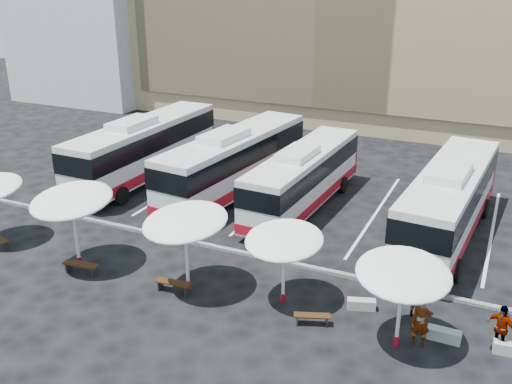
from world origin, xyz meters
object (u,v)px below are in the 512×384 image
at_px(sunshade_3, 284,240).
at_px(passenger_1, 417,297).
at_px(bus_1, 235,160).
at_px(wood_bench_2, 173,284).
at_px(bus_2, 304,176).
at_px(wood_bench_3, 312,317).
at_px(bus_0, 145,147).
at_px(bus_3, 449,200).
at_px(conc_bench_2, 510,349).
at_px(sunshade_1, 72,201).
at_px(passenger_2, 501,328).
at_px(wood_bench_1, 81,266).
at_px(conc_bench_0, 361,304).
at_px(conc_bench_1, 444,335).
at_px(sunshade_4, 403,274).
at_px(sunshade_2, 185,222).
at_px(passenger_0, 421,322).
at_px(wood_bench_0, 0,240).

distance_m(sunshade_3, passenger_1, 5.54).
distance_m(bus_1, wood_bench_2, 11.62).
xyz_separation_m(bus_2, wood_bench_3, (4.31, -10.59, -1.54)).
relative_size(bus_0, bus_3, 1.02).
relative_size(bus_1, conc_bench_2, 11.26).
relative_size(bus_0, sunshade_1, 3.38).
bearing_deg(passenger_2, wood_bench_1, -147.91).
bearing_deg(conc_bench_0, conc_bench_1, -13.19).
bearing_deg(wood_bench_2, bus_2, 80.99).
height_order(bus_2, passenger_2, bus_2).
distance_m(sunshade_4, wood_bench_1, 13.93).
xyz_separation_m(sunshade_2, conc_bench_2, (12.47, 0.97, -2.88)).
xyz_separation_m(sunshade_3, passenger_0, (5.49, -0.61, -1.81)).
height_order(bus_3, sunshade_1, bus_3).
distance_m(sunshade_2, sunshade_3, 4.06).
bearing_deg(wood_bench_0, sunshade_4, 0.67).
distance_m(bus_3, passenger_0, 9.57).
height_order(sunshade_3, conc_bench_1, sunshade_3).
height_order(conc_bench_0, passenger_1, passenger_1).
bearing_deg(wood_bench_1, passenger_1, 11.43).
bearing_deg(bus_2, wood_bench_2, -96.56).
relative_size(bus_2, wood_bench_3, 8.17).
xyz_separation_m(sunshade_2, wood_bench_2, (-0.45, -0.44, -2.73)).
bearing_deg(conc_bench_1, sunshade_1, -175.98).
relative_size(sunshade_1, conc_bench_0, 3.45).
bearing_deg(bus_0, conc_bench_0, -27.76).
bearing_deg(sunshade_2, sunshade_1, -177.13).
bearing_deg(wood_bench_1, sunshade_1, 138.06).
xyz_separation_m(bus_3, conc_bench_0, (-2.10, -8.09, -1.83)).
xyz_separation_m(sunshade_4, passenger_0, (0.72, 0.37, -1.96)).
bearing_deg(wood_bench_3, bus_3, 70.52).
bearing_deg(sunshade_3, sunshade_2, -168.64).
relative_size(conc_bench_1, conc_bench_2, 1.04).
bearing_deg(bus_1, conc_bench_0, -35.96).
relative_size(bus_2, sunshade_4, 2.82).
xyz_separation_m(bus_1, bus_2, (4.47, -0.37, -0.19)).
bearing_deg(sunshade_1, passenger_0, 1.79).
distance_m(bus_1, conc_bench_0, 13.81).
relative_size(bus_0, conc_bench_1, 10.82).
bearing_deg(sunshade_4, bus_2, 125.37).
xyz_separation_m(wood_bench_1, wood_bench_2, (4.50, 0.40, -0.02)).
bearing_deg(sunshade_4, sunshade_1, -179.59).
height_order(bus_3, conc_bench_2, bus_3).
distance_m(sunshade_3, wood_bench_1, 9.37).
bearing_deg(wood_bench_2, sunshade_4, 1.65).
height_order(bus_1, bus_3, bus_1).
distance_m(wood_bench_2, conc_bench_0, 7.72).
xyz_separation_m(sunshade_2, sunshade_4, (8.74, -0.18, -0.20)).
xyz_separation_m(bus_0, wood_bench_2, (9.13, -11.17, -1.72)).
distance_m(wood_bench_1, passenger_1, 14.28).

